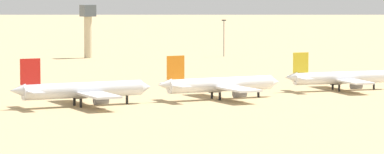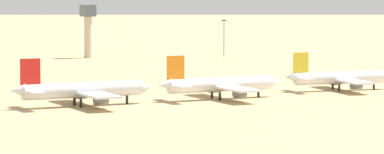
% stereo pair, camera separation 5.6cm
% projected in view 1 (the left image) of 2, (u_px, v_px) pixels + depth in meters
% --- Properties ---
extents(ground, '(4000.00, 4000.00, 0.00)m').
position_uv_depth(ground, '(216.00, 97.00, 308.38)').
color(ground, tan).
extents(parked_jet_red_1, '(37.99, 32.01, 12.54)m').
position_uv_depth(parked_jet_red_1, '(82.00, 90.00, 286.77)').
color(parked_jet_red_1, silver).
rests_on(parked_jet_red_1, ground).
extents(parked_jet_orange_2, '(36.68, 30.89, 12.11)m').
position_uv_depth(parked_jet_orange_2, '(219.00, 85.00, 303.29)').
color(parked_jet_orange_2, white).
rests_on(parked_jet_orange_2, ground).
extents(parked_jet_yellow_3, '(34.01, 29.10, 11.30)m').
position_uv_depth(parked_jet_yellow_3, '(339.00, 78.00, 326.73)').
color(parked_jet_yellow_3, white).
rests_on(parked_jet_yellow_3, ground).
extents(control_tower, '(5.20, 5.20, 21.60)m').
position_uv_depth(control_tower, '(88.00, 26.00, 459.66)').
color(control_tower, '#C6B793').
rests_on(control_tower, ground).
extents(light_pole_west, '(1.80, 0.50, 15.26)m').
position_uv_depth(light_pole_west, '(224.00, 35.00, 468.34)').
color(light_pole_west, '#59595E').
rests_on(light_pole_west, ground).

